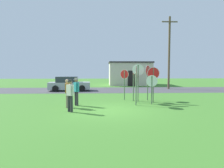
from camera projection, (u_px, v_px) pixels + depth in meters
ground_plane at (109, 110)px, 11.51m from camera, size 80.00×80.00×0.00m
street_asphalt at (106, 90)px, 22.87m from camera, size 60.00×6.40×0.01m
building_background at (130, 73)px, 30.51m from camera, size 6.12×4.97×3.36m
utility_pole at (169, 51)px, 23.90m from camera, size 1.80×0.24×8.29m
parked_car_on_street at (69, 84)px, 22.07m from camera, size 4.43×2.27×1.51m
stop_sign_tallest at (124, 80)px, 15.39m from camera, size 0.58×0.38×2.25m
stop_sign_center_cluster at (138, 76)px, 14.48m from camera, size 0.80×0.14×2.64m
stop_sign_nearest at (148, 76)px, 15.24m from camera, size 0.47×0.65×2.57m
stop_sign_rear_left at (133, 77)px, 14.86m from camera, size 0.20×0.65×2.52m
stop_sign_rear_right at (136, 82)px, 14.01m from camera, size 0.15×0.79×2.10m
stop_sign_low_front at (152, 85)px, 13.43m from camera, size 0.75×0.07×1.90m
stop_sign_leaning_right at (136, 78)px, 13.03m from camera, size 0.17×0.76×2.52m
stop_sign_leaning_left at (153, 78)px, 14.15m from camera, size 0.83×0.10×2.43m
person_in_teal at (70, 94)px, 11.01m from camera, size 0.45×0.41×1.74m
person_in_blue at (67, 92)px, 12.30m from camera, size 0.26×0.57×1.69m
person_in_dark_shirt at (76, 90)px, 12.98m from camera, size 0.38×0.50×1.74m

